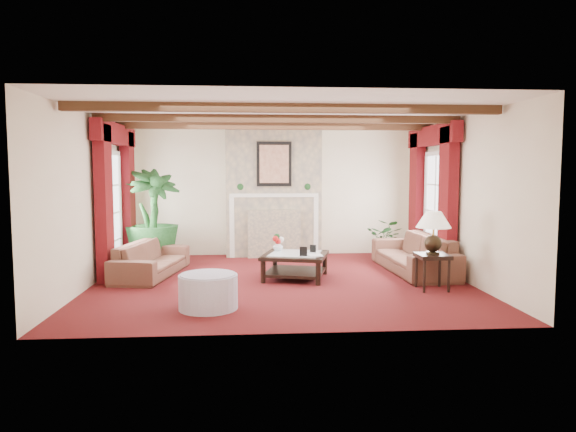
{
  "coord_description": "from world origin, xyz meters",
  "views": [
    {
      "loc": [
        -0.49,
        -8.31,
        1.8
      ],
      "look_at": [
        0.15,
        0.4,
        1.04
      ],
      "focal_mm": 32.0,
      "sensor_mm": 36.0,
      "label": 1
    }
  ],
  "objects": [
    {
      "name": "french_door_left",
      "position": [
        -2.97,
        1.0,
        2.13
      ],
      "size": [
        0.1,
        1.1,
        2.16
      ],
      "primitive_type": null,
      "color": "white",
      "rests_on": "ground"
    },
    {
      "name": "table_lamp",
      "position": [
        2.26,
        -0.79,
        0.88
      ],
      "size": [
        0.53,
        0.53,
        0.67
      ],
      "primitive_type": null,
      "color": "black",
      "rests_on": "side_table"
    },
    {
      "name": "french_door_right",
      "position": [
        2.97,
        1.0,
        2.13
      ],
      "size": [
        0.1,
        1.1,
        2.16
      ],
      "primitive_type": null,
      "color": "white",
      "rests_on": "ground"
    },
    {
      "name": "fireplace",
      "position": [
        0.0,
        2.55,
        2.7
      ],
      "size": [
        2.0,
        0.52,
        2.7
      ],
      "primitive_type": null,
      "color": "tan",
      "rests_on": "ground"
    },
    {
      "name": "photo_frame_a",
      "position": [
        0.36,
        -0.12,
        0.5
      ],
      "size": [
        0.12,
        0.05,
        0.16
      ],
      "primitive_type": null,
      "rotation": [
        0.0,
        0.0,
        -0.21
      ],
      "color": "black",
      "rests_on": "coffee_table"
    },
    {
      "name": "small_plant",
      "position": [
        2.3,
        2.02,
        0.32
      ],
      "size": [
        1.49,
        1.5,
        0.64
      ],
      "primitive_type": "imported",
      "rotation": [
        0.0,
        0.0,
        -0.59
      ],
      "color": "black",
      "rests_on": "ground"
    },
    {
      "name": "back_wall",
      "position": [
        0.0,
        2.75,
        1.35
      ],
      "size": [
        6.0,
        0.02,
        2.7
      ],
      "primitive_type": "cube",
      "color": "beige",
      "rests_on": "ground"
    },
    {
      "name": "ceiling_beams",
      "position": [
        0.0,
        0.0,
        2.64
      ],
      "size": [
        6.0,
        3.0,
        0.12
      ],
      "primitive_type": null,
      "color": "#3E2213",
      "rests_on": "ceiling"
    },
    {
      "name": "ceiling",
      "position": [
        0.0,
        0.0,
        2.7
      ],
      "size": [
        6.0,
        6.0,
        0.0
      ],
      "primitive_type": "plane",
      "rotation": [
        3.14,
        0.0,
        0.0
      ],
      "color": "white",
      "rests_on": "floor"
    },
    {
      "name": "flower_vase",
      "position": [
        -0.02,
        0.49,
        0.51
      ],
      "size": [
        0.31,
        0.31,
        0.17
      ],
      "primitive_type": "imported",
      "rotation": [
        0.0,
        0.0,
        -0.44
      ],
      "color": "silver",
      "rests_on": "coffee_table"
    },
    {
      "name": "right_wall",
      "position": [
        3.0,
        0.0,
        1.35
      ],
      "size": [
        0.02,
        5.5,
        2.7
      ],
      "primitive_type": "cube",
      "color": "beige",
      "rests_on": "ground"
    },
    {
      "name": "potted_palm",
      "position": [
        -2.39,
        1.75,
        0.52
      ],
      "size": [
        2.76,
        2.82,
        1.04
      ],
      "primitive_type": "imported",
      "rotation": [
        0.0,
        0.0,
        0.6
      ],
      "color": "black",
      "rests_on": "ground"
    },
    {
      "name": "book",
      "position": [
        0.45,
        -0.1,
        0.57
      ],
      "size": [
        0.22,
        0.04,
        0.3
      ],
      "primitive_type": "imported",
      "rotation": [
        0.0,
        0.0,
        0.04
      ],
      "color": "black",
      "rests_on": "coffee_table"
    },
    {
      "name": "photo_frame_b",
      "position": [
        0.56,
        0.26,
        0.49
      ],
      "size": [
        0.1,
        0.06,
        0.14
      ],
      "primitive_type": null,
      "rotation": [
        0.0,
        0.0,
        -0.42
      ],
      "color": "black",
      "rests_on": "coffee_table"
    },
    {
      "name": "sofa_right",
      "position": [
        2.42,
        0.61,
        0.45
      ],
      "size": [
        2.34,
        0.86,
        0.89
      ],
      "primitive_type": "imported",
      "rotation": [
        0.0,
        0.0,
        -1.53
      ],
      "color": "#3B101C",
      "rests_on": "ground"
    },
    {
      "name": "curtains_right",
      "position": [
        2.86,
        1.0,
        2.55
      ],
      "size": [
        0.2,
        2.4,
        2.55
      ],
      "primitive_type": null,
      "color": "#4E0A0A",
      "rests_on": "ground"
    },
    {
      "name": "ottoman",
      "position": [
        -1.05,
        -1.64,
        0.23
      ],
      "size": [
        0.77,
        0.77,
        0.45
      ],
      "primitive_type": "cylinder",
      "color": "#A0A0B5",
      "rests_on": "ground"
    },
    {
      "name": "floor",
      "position": [
        0.0,
        0.0,
        0.0
      ],
      "size": [
        6.0,
        6.0,
        0.0
      ],
      "primitive_type": "plane",
      "color": "#420B0E",
      "rests_on": "ground"
    },
    {
      "name": "curtains_left",
      "position": [
        -2.86,
        1.0,
        2.55
      ],
      "size": [
        0.2,
        2.4,
        2.55
      ],
      "primitive_type": null,
      "color": "#4E0A0A",
      "rests_on": "ground"
    },
    {
      "name": "sofa_left",
      "position": [
        -2.21,
        0.61,
        0.39
      ],
      "size": [
        2.17,
        1.25,
        0.77
      ],
      "primitive_type": "imported",
      "rotation": [
        0.0,
        0.0,
        1.4
      ],
      "color": "#3B101C",
      "rests_on": "ground"
    },
    {
      "name": "coffee_table",
      "position": [
        0.25,
        0.18,
        0.21
      ],
      "size": [
        1.26,
        1.26,
        0.42
      ],
      "primitive_type": null,
      "rotation": [
        0.0,
        0.0,
        -0.26
      ],
      "color": "black",
      "rests_on": "ground"
    },
    {
      "name": "side_table",
      "position": [
        2.26,
        -0.79,
        0.27
      ],
      "size": [
        0.55,
        0.55,
        0.55
      ],
      "primitive_type": null,
      "rotation": [
        0.0,
        0.0,
        -0.19
      ],
      "color": "black",
      "rests_on": "ground"
    },
    {
      "name": "left_wall",
      "position": [
        -3.0,
        0.0,
        1.35
      ],
      "size": [
        0.02,
        5.5,
        2.7
      ],
      "primitive_type": "cube",
      "color": "beige",
      "rests_on": "ground"
    }
  ]
}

